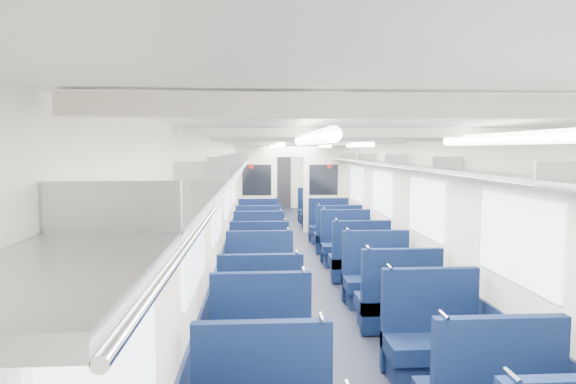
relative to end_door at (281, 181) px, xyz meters
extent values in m
cube|color=black|center=(0.00, -8.94, -1.00)|extent=(2.80, 18.00, 0.01)
cube|color=white|center=(0.00, -8.94, 1.35)|extent=(2.80, 18.00, 0.01)
cube|color=silver|center=(-1.40, -8.94, 0.18)|extent=(0.02, 18.00, 2.35)
cube|color=#101B38|center=(-1.39, -8.94, -0.65)|extent=(0.03, 17.90, 0.70)
cube|color=silver|center=(1.40, -8.94, 0.18)|extent=(0.02, 18.00, 2.35)
cube|color=#101B38|center=(1.39, -8.94, -0.65)|extent=(0.03, 17.90, 0.70)
cube|color=silver|center=(0.00, 0.06, 0.18)|extent=(2.80, 0.02, 2.35)
cube|color=#B2B5BA|center=(-1.22, -8.94, 0.97)|extent=(0.34, 17.40, 0.04)
cylinder|color=silver|center=(-1.04, -8.94, 0.95)|extent=(0.02, 17.40, 0.02)
cube|color=#B2B5BA|center=(-1.22, -16.94, 1.05)|extent=(0.34, 0.03, 0.14)
cube|color=#B2B5BA|center=(-1.22, -14.94, 1.05)|extent=(0.34, 0.03, 0.14)
cube|color=#B2B5BA|center=(-1.22, -12.94, 1.05)|extent=(0.34, 0.03, 0.14)
cube|color=#B2B5BA|center=(-1.22, -10.94, 1.05)|extent=(0.34, 0.03, 0.14)
cube|color=#B2B5BA|center=(-1.22, -8.94, 1.05)|extent=(0.34, 0.03, 0.14)
cube|color=#B2B5BA|center=(-1.22, -6.94, 1.05)|extent=(0.34, 0.03, 0.14)
cube|color=#B2B5BA|center=(-1.22, -4.94, 1.05)|extent=(0.34, 0.03, 0.14)
cube|color=#B2B5BA|center=(-1.22, -2.94, 1.05)|extent=(0.34, 0.03, 0.14)
cube|color=#B2B5BA|center=(-1.22, -0.94, 1.05)|extent=(0.34, 0.03, 0.14)
cube|color=#B2B5BA|center=(1.22, -8.94, 0.97)|extent=(0.34, 17.40, 0.04)
cylinder|color=silver|center=(1.04, -8.94, 0.95)|extent=(0.02, 17.40, 0.02)
cube|color=#B2B5BA|center=(1.22, -14.94, 1.05)|extent=(0.34, 0.03, 0.14)
cube|color=#B2B5BA|center=(1.22, -12.94, 1.05)|extent=(0.34, 0.03, 0.14)
cube|color=#B2B5BA|center=(1.22, -10.94, 1.05)|extent=(0.34, 0.03, 0.14)
cube|color=#B2B5BA|center=(1.22, -8.94, 1.05)|extent=(0.34, 0.03, 0.14)
cube|color=#B2B5BA|center=(1.22, -6.94, 1.05)|extent=(0.34, 0.03, 0.14)
cube|color=#B2B5BA|center=(1.22, -4.94, 1.05)|extent=(0.34, 0.03, 0.14)
cube|color=#B2B5BA|center=(1.22, -2.94, 1.05)|extent=(0.34, 0.03, 0.14)
cube|color=#B2B5BA|center=(1.22, -0.94, 1.05)|extent=(0.34, 0.03, 0.14)
cube|color=white|center=(-1.38, -16.44, 0.42)|extent=(0.02, 1.30, 0.75)
cube|color=white|center=(-1.38, -14.14, 0.42)|extent=(0.02, 1.30, 0.75)
cube|color=white|center=(-1.38, -11.84, 0.42)|extent=(0.02, 1.30, 0.75)
cube|color=white|center=(-1.38, -9.54, 0.42)|extent=(0.02, 1.30, 0.75)
cube|color=white|center=(-1.38, -7.24, 0.42)|extent=(0.02, 1.30, 0.75)
cube|color=white|center=(-1.38, -4.44, 0.42)|extent=(0.02, 1.30, 0.75)
cube|color=white|center=(-1.38, -2.14, 0.42)|extent=(0.02, 1.30, 0.75)
cube|color=white|center=(1.38, -14.14, 0.42)|extent=(0.02, 1.30, 0.75)
cube|color=white|center=(1.38, -11.84, 0.42)|extent=(0.02, 1.30, 0.75)
cube|color=white|center=(1.38, -9.54, 0.42)|extent=(0.02, 1.30, 0.75)
cube|color=white|center=(1.38, -7.24, 0.42)|extent=(0.02, 1.30, 0.75)
cube|color=white|center=(1.38, -4.44, 0.42)|extent=(0.02, 1.30, 0.75)
cube|color=white|center=(1.38, -2.14, 0.42)|extent=(0.02, 1.30, 0.75)
cube|color=silver|center=(0.00, -14.94, 1.31)|extent=(2.70, 0.06, 0.06)
cube|color=silver|center=(0.00, -12.94, 1.31)|extent=(2.70, 0.06, 0.06)
cube|color=silver|center=(0.00, -10.94, 1.31)|extent=(2.70, 0.06, 0.06)
cube|color=silver|center=(0.00, -8.94, 1.31)|extent=(2.70, 0.06, 0.06)
cube|color=silver|center=(0.00, -6.94, 1.31)|extent=(2.70, 0.06, 0.06)
cube|color=silver|center=(0.00, -4.94, 1.31)|extent=(2.70, 0.06, 0.06)
cube|color=silver|center=(0.00, -2.94, 1.31)|extent=(2.70, 0.06, 0.06)
cube|color=silver|center=(0.00, -0.94, 1.31)|extent=(2.70, 0.06, 0.06)
cylinder|color=white|center=(-0.55, -15.44, 1.26)|extent=(0.07, 1.60, 0.07)
cylinder|color=white|center=(-0.55, -11.44, 1.26)|extent=(0.07, 1.60, 0.07)
cylinder|color=white|center=(-0.55, -7.94, 1.26)|extent=(0.07, 1.60, 0.07)
cylinder|color=white|center=(-0.55, -3.44, 1.26)|extent=(0.07, 1.60, 0.07)
cylinder|color=white|center=(0.55, -15.44, 1.26)|extent=(0.07, 1.60, 0.07)
cylinder|color=white|center=(0.55, -11.44, 1.26)|extent=(0.07, 1.60, 0.07)
cylinder|color=white|center=(0.55, -7.94, 1.26)|extent=(0.07, 1.60, 0.07)
cylinder|color=white|center=(0.55, -3.44, 1.26)|extent=(0.07, 1.60, 0.07)
cube|color=black|center=(0.00, 0.00, 0.00)|extent=(0.75, 0.06, 2.00)
cube|color=silver|center=(-0.88, -5.38, 0.18)|extent=(1.05, 0.08, 2.35)
cube|color=black|center=(-0.87, -5.43, 0.40)|extent=(0.76, 0.02, 0.80)
cylinder|color=red|center=(-1.02, -5.43, 0.75)|extent=(0.12, 0.01, 0.12)
cube|color=silver|center=(0.88, -5.38, 0.18)|extent=(1.05, 0.08, 2.35)
cube|color=black|center=(0.87, -5.43, 0.40)|extent=(0.76, 0.02, 0.80)
cylinder|color=red|center=(1.02, -5.43, 0.75)|extent=(0.12, 0.01, 0.12)
cube|color=silver|center=(0.00, -5.38, 1.17)|extent=(0.70, 0.08, 0.35)
cylinder|color=silver|center=(0.42, -15.89, 0.06)|extent=(0.02, 0.15, 0.02)
cylinder|color=silver|center=(-0.42, -14.98, 0.06)|extent=(0.02, 0.15, 0.02)
cylinder|color=silver|center=(0.42, -14.98, 0.06)|extent=(0.02, 0.15, 0.02)
cube|color=#0E1C43|center=(-0.83, -13.86, -0.67)|extent=(0.96, 0.50, 0.16)
cube|color=#0E1838|center=(-0.83, -13.86, -0.88)|extent=(0.88, 0.40, 0.25)
cube|color=#0E1C43|center=(-0.83, -13.65, -0.47)|extent=(0.96, 0.09, 1.02)
cylinder|color=silver|center=(-0.42, -13.65, 0.06)|extent=(0.02, 0.15, 0.02)
cube|color=#0E1C43|center=(0.83, -13.79, -0.67)|extent=(0.96, 0.50, 0.16)
cube|color=#0E1838|center=(0.83, -13.79, -0.88)|extent=(0.88, 0.40, 0.25)
cube|color=#0E1C43|center=(0.83, -13.58, -0.47)|extent=(0.96, 0.09, 1.02)
cylinder|color=silver|center=(0.42, -13.58, 0.06)|extent=(0.02, 0.15, 0.02)
cube|color=#0E1C43|center=(-0.83, -12.64, -0.67)|extent=(0.96, 0.50, 0.16)
cube|color=#0E1838|center=(-0.83, -12.64, -0.88)|extent=(0.88, 0.40, 0.25)
cube|color=#0E1C43|center=(-0.83, -12.85, -0.47)|extent=(0.96, 0.09, 1.02)
cylinder|color=silver|center=(-0.42, -12.85, 0.06)|extent=(0.02, 0.15, 0.02)
cube|color=#0E1C43|center=(0.83, -12.44, -0.67)|extent=(0.96, 0.50, 0.16)
cube|color=#0E1838|center=(0.83, -12.44, -0.88)|extent=(0.88, 0.40, 0.25)
cube|color=#0E1C43|center=(0.83, -12.65, -0.47)|extent=(0.96, 0.09, 1.02)
cylinder|color=silver|center=(0.42, -12.65, 0.06)|extent=(0.02, 0.15, 0.02)
cube|color=#0E1C43|center=(-0.83, -11.49, -0.67)|extent=(0.96, 0.50, 0.16)
cube|color=#0E1838|center=(-0.83, -11.49, -0.88)|extent=(0.88, 0.40, 0.25)
cube|color=#0E1C43|center=(-0.83, -11.28, -0.47)|extent=(0.96, 0.09, 1.02)
cylinder|color=silver|center=(-0.42, -11.28, 0.06)|extent=(0.02, 0.15, 0.02)
cube|color=#0E1C43|center=(0.83, -11.56, -0.67)|extent=(0.96, 0.50, 0.16)
cube|color=#0E1838|center=(0.83, -11.56, -0.88)|extent=(0.88, 0.40, 0.25)
cube|color=#0E1C43|center=(0.83, -11.35, -0.47)|extent=(0.96, 0.09, 1.02)
cylinder|color=silver|center=(0.42, -11.35, 0.06)|extent=(0.02, 0.15, 0.02)
cube|color=#0E1C43|center=(-0.83, -10.16, -0.67)|extent=(0.96, 0.50, 0.16)
cube|color=#0E1838|center=(-0.83, -10.16, -0.88)|extent=(0.88, 0.40, 0.25)
cube|color=#0E1C43|center=(-0.83, -10.36, -0.47)|extent=(0.96, 0.09, 1.02)
cylinder|color=silver|center=(-0.42, -10.36, 0.06)|extent=(0.02, 0.15, 0.02)
cube|color=#0E1C43|center=(0.83, -10.19, -0.67)|extent=(0.96, 0.50, 0.16)
cube|color=#0E1838|center=(0.83, -10.19, -0.88)|extent=(0.88, 0.40, 0.25)
cube|color=#0E1C43|center=(0.83, -10.39, -0.47)|extent=(0.96, 0.09, 1.02)
cylinder|color=silver|center=(0.42, -10.39, 0.06)|extent=(0.02, 0.15, 0.02)
cube|color=#0E1C43|center=(-0.83, -9.25, -0.67)|extent=(0.96, 0.50, 0.16)
cube|color=#0E1838|center=(-0.83, -9.25, -0.88)|extent=(0.88, 0.40, 0.25)
cube|color=#0E1C43|center=(-0.83, -9.05, -0.47)|extent=(0.96, 0.09, 1.02)
cylinder|color=silver|center=(-0.42, -9.05, 0.06)|extent=(0.02, 0.15, 0.02)
cube|color=#0E1C43|center=(0.83, -9.12, -0.67)|extent=(0.96, 0.50, 0.16)
cube|color=#0E1838|center=(0.83, -9.12, -0.88)|extent=(0.88, 0.40, 0.25)
cube|color=#0E1C43|center=(0.83, -8.92, -0.47)|extent=(0.96, 0.09, 1.02)
cylinder|color=silver|center=(0.42, -8.92, 0.06)|extent=(0.02, 0.15, 0.02)
cube|color=#0E1C43|center=(-0.83, -7.94, -0.67)|extent=(0.96, 0.50, 0.16)
cube|color=#0E1838|center=(-0.83, -7.94, -0.88)|extent=(0.88, 0.40, 0.25)
cube|color=#0E1C43|center=(-0.83, -8.14, -0.47)|extent=(0.96, 0.09, 1.02)
cylinder|color=silver|center=(-0.42, -8.14, 0.06)|extent=(0.02, 0.15, 0.02)
cube|color=#0E1C43|center=(0.83, -7.97, -0.67)|extent=(0.96, 0.50, 0.16)
cube|color=#0E1838|center=(0.83, -7.97, -0.88)|extent=(0.88, 0.40, 0.25)
cube|color=#0E1C43|center=(0.83, -8.17, -0.47)|extent=(0.96, 0.09, 1.02)
cylinder|color=silver|center=(0.42, -8.17, 0.06)|extent=(0.02, 0.15, 0.02)
cube|color=#0E1C43|center=(-0.83, -6.94, -0.67)|extent=(0.96, 0.50, 0.16)
cube|color=#0E1838|center=(-0.83, -6.94, -0.88)|extent=(0.88, 0.40, 0.25)
cube|color=#0E1C43|center=(-0.83, -6.74, -0.47)|extent=(0.96, 0.09, 1.02)
cylinder|color=silver|center=(-0.42, -6.74, 0.06)|extent=(0.02, 0.15, 0.02)
cube|color=#0E1C43|center=(0.83, -6.89, -0.67)|extent=(0.96, 0.50, 0.16)
cube|color=#0E1838|center=(0.83, -6.89, -0.88)|extent=(0.88, 0.40, 0.25)
cube|color=#0E1C43|center=(0.83, -6.69, -0.47)|extent=(0.96, 0.09, 1.02)
cylinder|color=silver|center=(0.42, -6.69, 0.06)|extent=(0.02, 0.15, 0.02)
cube|color=#0E1C43|center=(-0.83, -4.81, -0.67)|extent=(0.96, 0.50, 0.16)
cube|color=#0E1838|center=(-0.83, -4.81, -0.88)|extent=(0.88, 0.40, 0.25)
cube|color=#0E1C43|center=(-0.83, -5.02, -0.47)|extent=(0.96, 0.09, 1.02)
cylinder|color=silver|center=(-0.42, -5.02, 0.06)|extent=(0.02, 0.15, 0.02)
cube|color=#0E1C43|center=(0.83, -4.78, -0.67)|extent=(0.96, 0.50, 0.16)
cube|color=#0E1838|center=(0.83, -4.78, -0.88)|extent=(0.88, 0.40, 0.25)
cube|color=#0E1C43|center=(0.83, -4.98, -0.47)|extent=(0.96, 0.09, 1.02)
cylinder|color=silver|center=(0.42, -4.98, 0.06)|extent=(0.02, 0.15, 0.02)
cube|color=#0E1C43|center=(-0.83, -3.75, -0.67)|extent=(0.96, 0.50, 0.16)
cube|color=#0E1838|center=(-0.83, -3.75, -0.88)|extent=(0.88, 0.40, 0.25)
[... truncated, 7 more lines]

